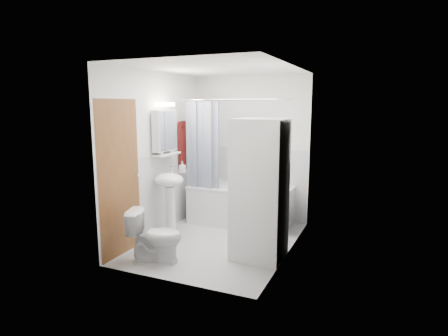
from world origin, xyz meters
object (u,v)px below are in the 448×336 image
at_px(toilet, 155,236).
at_px(sink, 169,190).
at_px(bathtub, 241,203).
at_px(washer_dryer, 260,189).

bearing_deg(toilet, sink, 2.37).
bearing_deg(bathtub, washer_dryer, -59.47).
height_order(bathtub, toilet, toilet).
xyz_separation_m(bathtub, washer_dryer, (0.69, -1.17, 0.54)).
bearing_deg(bathtub, toilet, -103.44).
bearing_deg(toilet, washer_dryer, -77.08).
bearing_deg(washer_dryer, bathtub, 119.72).
bearing_deg(sink, washer_dryer, -7.47).
bearing_deg(washer_dryer, toilet, -150.51).
distance_m(bathtub, washer_dryer, 1.46).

